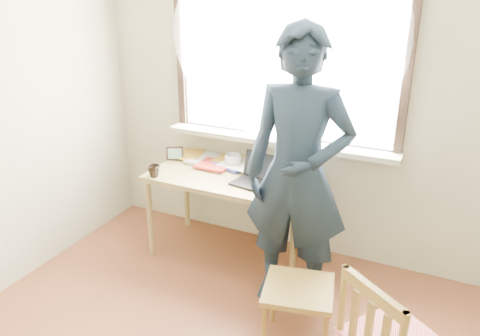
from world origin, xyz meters
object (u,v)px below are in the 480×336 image
at_px(mug_dark, 154,171).
at_px(work_chair, 298,296).
at_px(person, 298,175).
at_px(laptop, 257,177).
at_px(desk, 233,185).
at_px(mug_white, 233,161).

bearing_deg(mug_dark, work_chair, -19.93).
height_order(work_chair, person, person).
xyz_separation_m(laptop, mug_dark, (-0.76, -0.23, -0.01)).
relative_size(desk, person, 0.68).
distance_m(desk, mug_dark, 0.61).
distance_m(desk, work_chair, 1.12).
bearing_deg(laptop, person, -36.62).
bearing_deg(laptop, work_chair, -51.09).
distance_m(mug_white, mug_dark, 0.63).
height_order(desk, mug_dark, mug_dark).
height_order(laptop, mug_dark, laptop).
relative_size(work_chair, person, 0.25).
xyz_separation_m(work_chair, person, (-0.17, 0.41, 0.59)).
bearing_deg(mug_white, work_chair, -46.39).
xyz_separation_m(mug_white, mug_dark, (-0.46, -0.43, -0.01)).
distance_m(mug_dark, person, 1.18).
distance_m(laptop, person, 0.54).
bearing_deg(work_chair, person, 112.40).
xyz_separation_m(mug_white, work_chair, (0.87, -0.92, -0.40)).
bearing_deg(laptop, mug_dark, -163.34).
distance_m(laptop, work_chair, 0.99).
relative_size(mug_dark, work_chair, 0.21).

